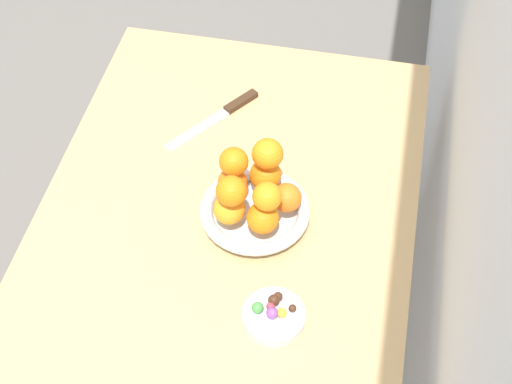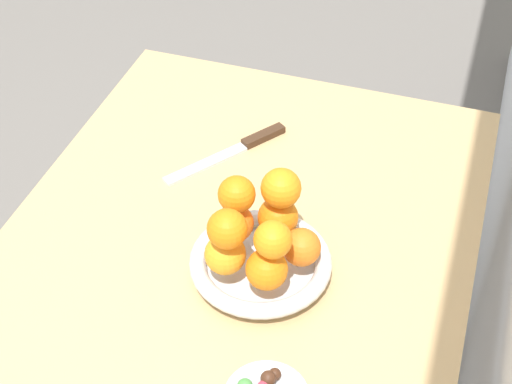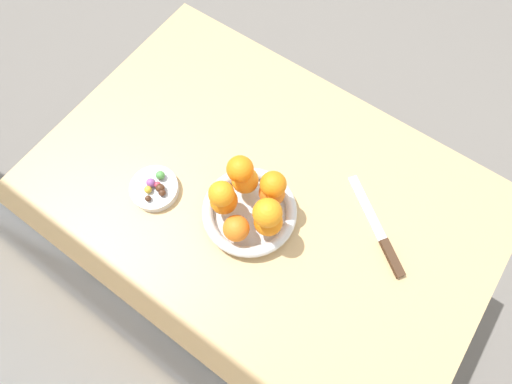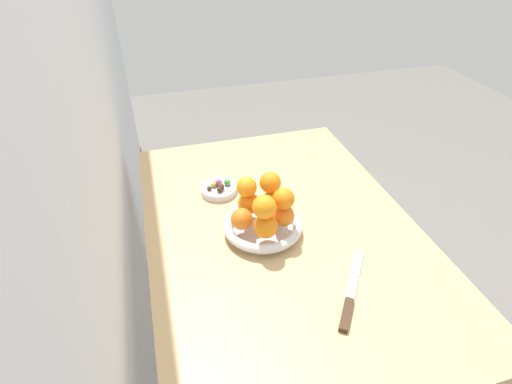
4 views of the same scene
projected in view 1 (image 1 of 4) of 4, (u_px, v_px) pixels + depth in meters
name	position (u px, v px, depth m)	size (l,w,h in m)	color
dining_table	(227.00, 243.00, 1.65)	(1.10, 0.76, 0.74)	tan
fruit_bowl	(255.00, 212.00, 1.56)	(0.22, 0.22, 0.04)	silver
candy_dish	(274.00, 317.00, 1.42)	(0.12, 0.12, 0.02)	silver
orange_0	(229.00, 209.00, 1.50)	(0.06, 0.06, 0.06)	orange
orange_1	(263.00, 218.00, 1.49)	(0.06, 0.06, 0.06)	orange
orange_2	(287.00, 198.00, 1.52)	(0.06, 0.06, 0.06)	orange
orange_3	(265.00, 175.00, 1.56)	(0.06, 0.06, 0.06)	orange
orange_4	(232.00, 183.00, 1.55)	(0.06, 0.06, 0.06)	orange
orange_5	(267.00, 197.00, 1.45)	(0.06, 0.06, 0.06)	orange
orange_6	(231.00, 191.00, 1.45)	(0.06, 0.06, 0.06)	orange
orange_7	(268.00, 154.00, 1.51)	(0.06, 0.06, 0.06)	orange
orange_8	(234.00, 162.00, 1.51)	(0.06, 0.06, 0.06)	orange
candy_ball_0	(278.00, 297.00, 1.42)	(0.02, 0.02, 0.02)	#472819
candy_ball_1	(256.00, 308.00, 1.41)	(0.02, 0.02, 0.02)	#8C4C99
candy_ball_2	(258.00, 308.00, 1.40)	(0.02, 0.02, 0.02)	#4C9947
candy_ball_3	(272.00, 313.00, 1.40)	(0.02, 0.02, 0.02)	#8C4C99
candy_ball_4	(274.00, 300.00, 1.41)	(0.02, 0.02, 0.02)	#472819
candy_ball_5	(282.00, 313.00, 1.40)	(0.02, 0.02, 0.02)	gold
candy_ball_6	(292.00, 308.00, 1.41)	(0.01, 0.01, 0.01)	#472819
candy_ball_7	(271.00, 306.00, 1.41)	(0.02, 0.02, 0.02)	#C6384C
knife	(221.00, 115.00, 1.77)	(0.22, 0.17, 0.01)	#3F2819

